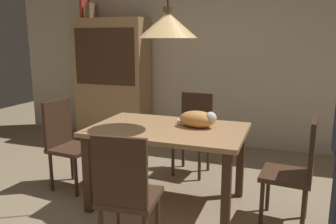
{
  "coord_description": "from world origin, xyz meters",
  "views": [
    {
      "loc": [
        1.14,
        -2.28,
        1.54
      ],
      "look_at": [
        0.05,
        0.76,
        0.85
      ],
      "focal_mm": 36.34,
      "sensor_mm": 36.0,
      "label": 1
    }
  ],
  "objects_px": {
    "dining_table": "(168,138)",
    "chair_right_side": "(297,168)",
    "chair_far_back": "(194,129)",
    "book_brown_thick": "(92,11)",
    "book_red_tall": "(85,9)",
    "chair_near_front": "(126,191)",
    "hutch_bookcase": "(113,83)",
    "chair_left_side": "(66,140)",
    "book_yellow_short": "(88,12)",
    "cat_sleeping": "(198,119)",
    "pendant_lamp": "(168,25)"
  },
  "relations": [
    {
      "from": "dining_table",
      "to": "chair_near_front",
      "type": "relative_size",
      "value": 1.51
    },
    {
      "from": "chair_right_side",
      "to": "pendant_lamp",
      "type": "relative_size",
      "value": 0.72
    },
    {
      "from": "chair_left_side",
      "to": "chair_near_front",
      "type": "bearing_deg",
      "value": -37.92
    },
    {
      "from": "cat_sleeping",
      "to": "hutch_bookcase",
      "type": "height_order",
      "value": "hutch_bookcase"
    },
    {
      "from": "chair_right_side",
      "to": "book_red_tall",
      "type": "height_order",
      "value": "book_red_tall"
    },
    {
      "from": "chair_left_side",
      "to": "chair_near_front",
      "type": "height_order",
      "value": "same"
    },
    {
      "from": "book_yellow_short",
      "to": "book_brown_thick",
      "type": "relative_size",
      "value": 0.83
    },
    {
      "from": "cat_sleeping",
      "to": "book_yellow_short",
      "type": "relative_size",
      "value": 1.96
    },
    {
      "from": "chair_left_side",
      "to": "chair_right_side",
      "type": "distance_m",
      "value": 2.26
    },
    {
      "from": "chair_far_back",
      "to": "book_brown_thick",
      "type": "distance_m",
      "value": 2.51
    },
    {
      "from": "chair_near_front",
      "to": "cat_sleeping",
      "type": "distance_m",
      "value": 1.06
    },
    {
      "from": "chair_left_side",
      "to": "book_red_tall",
      "type": "bearing_deg",
      "value": 115.49
    },
    {
      "from": "chair_near_front",
      "to": "hutch_bookcase",
      "type": "bearing_deg",
      "value": 120.32
    },
    {
      "from": "chair_left_side",
      "to": "hutch_bookcase",
      "type": "distance_m",
      "value": 1.84
    },
    {
      "from": "hutch_bookcase",
      "to": "book_brown_thick",
      "type": "xyz_separation_m",
      "value": [
        -0.3,
        0.0,
        1.07
      ]
    },
    {
      "from": "chair_far_back",
      "to": "book_red_tall",
      "type": "relative_size",
      "value": 3.32
    },
    {
      "from": "chair_right_side",
      "to": "pendant_lamp",
      "type": "bearing_deg",
      "value": 179.62
    },
    {
      "from": "chair_right_side",
      "to": "book_yellow_short",
      "type": "height_order",
      "value": "book_yellow_short"
    },
    {
      "from": "chair_near_front",
      "to": "book_yellow_short",
      "type": "xyz_separation_m",
      "value": [
        -1.91,
        2.64,
        1.43
      ]
    },
    {
      "from": "chair_left_side",
      "to": "book_yellow_short",
      "type": "height_order",
      "value": "book_yellow_short"
    },
    {
      "from": "chair_near_front",
      "to": "hutch_bookcase",
      "type": "relative_size",
      "value": 0.5
    },
    {
      "from": "pendant_lamp",
      "to": "hutch_bookcase",
      "type": "xyz_separation_m",
      "value": [
        -1.53,
        1.76,
        -0.77
      ]
    },
    {
      "from": "book_brown_thick",
      "to": "chair_far_back",
      "type": "bearing_deg",
      "value": -25.56
    },
    {
      "from": "chair_far_back",
      "to": "cat_sleeping",
      "type": "relative_size",
      "value": 2.38
    },
    {
      "from": "cat_sleeping",
      "to": "book_red_tall",
      "type": "xyz_separation_m",
      "value": [
        -2.22,
        1.65,
        1.16
      ]
    },
    {
      "from": "pendant_lamp",
      "to": "book_yellow_short",
      "type": "relative_size",
      "value": 6.5
    },
    {
      "from": "book_red_tall",
      "to": "chair_near_front",
      "type": "bearing_deg",
      "value": -53.22
    },
    {
      "from": "chair_far_back",
      "to": "pendant_lamp",
      "type": "relative_size",
      "value": 0.72
    },
    {
      "from": "chair_far_back",
      "to": "book_red_tall",
      "type": "height_order",
      "value": "book_red_tall"
    },
    {
      "from": "hutch_bookcase",
      "to": "book_yellow_short",
      "type": "bearing_deg",
      "value": 179.77
    },
    {
      "from": "chair_far_back",
      "to": "book_brown_thick",
      "type": "xyz_separation_m",
      "value": [
        -1.84,
        0.88,
        1.45
      ]
    },
    {
      "from": "chair_far_back",
      "to": "cat_sleeping",
      "type": "distance_m",
      "value": 0.87
    },
    {
      "from": "cat_sleeping",
      "to": "chair_right_side",
      "type": "bearing_deg",
      "value": -7.5
    },
    {
      "from": "chair_far_back",
      "to": "book_yellow_short",
      "type": "bearing_deg",
      "value": 155.25
    },
    {
      "from": "chair_right_side",
      "to": "book_red_tall",
      "type": "bearing_deg",
      "value": 150.25
    },
    {
      "from": "chair_near_front",
      "to": "book_yellow_short",
      "type": "distance_m",
      "value": 3.56
    },
    {
      "from": "chair_left_side",
      "to": "book_red_tall",
      "type": "xyz_separation_m",
      "value": [
        -0.84,
        1.75,
        1.48
      ]
    },
    {
      "from": "book_brown_thick",
      "to": "hutch_bookcase",
      "type": "bearing_deg",
      "value": -0.28
    },
    {
      "from": "chair_near_front",
      "to": "cat_sleeping",
      "type": "height_order",
      "value": "chair_near_front"
    },
    {
      "from": "chair_near_front",
      "to": "book_yellow_short",
      "type": "height_order",
      "value": "book_yellow_short"
    },
    {
      "from": "chair_far_back",
      "to": "hutch_bookcase",
      "type": "bearing_deg",
      "value": 150.25
    },
    {
      "from": "chair_left_side",
      "to": "cat_sleeping",
      "type": "height_order",
      "value": "chair_left_side"
    },
    {
      "from": "chair_left_side",
      "to": "cat_sleeping",
      "type": "relative_size",
      "value": 2.38
    },
    {
      "from": "dining_table",
      "to": "chair_right_side",
      "type": "relative_size",
      "value": 1.51
    },
    {
      "from": "dining_table",
      "to": "pendant_lamp",
      "type": "xyz_separation_m",
      "value": [
        0.0,
        0.0,
        1.01
      ]
    },
    {
      "from": "chair_left_side",
      "to": "chair_right_side",
      "type": "xyz_separation_m",
      "value": [
        2.26,
        -0.01,
        0.0
      ]
    },
    {
      "from": "chair_left_side",
      "to": "pendant_lamp",
      "type": "bearing_deg",
      "value": -0.34
    },
    {
      "from": "pendant_lamp",
      "to": "dining_table",
      "type": "bearing_deg",
      "value": 180.0
    },
    {
      "from": "chair_left_side",
      "to": "book_yellow_short",
      "type": "distance_m",
      "value": 2.39
    },
    {
      "from": "cat_sleeping",
      "to": "book_yellow_short",
      "type": "height_order",
      "value": "book_yellow_short"
    }
  ]
}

